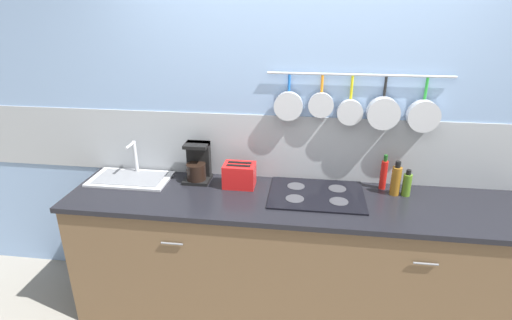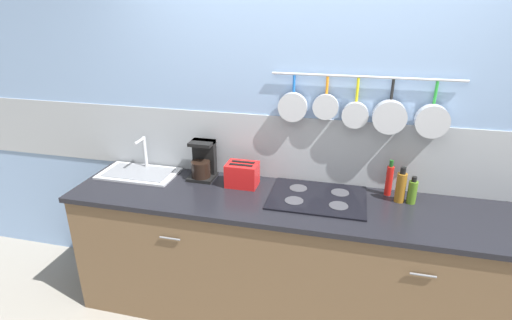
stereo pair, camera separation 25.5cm
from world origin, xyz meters
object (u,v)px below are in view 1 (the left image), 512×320
Objects in this scene: bottle_olive_oil at (384,174)px; bottle_hot_sauce at (396,180)px; toaster at (239,175)px; bottle_sesame_oil at (407,184)px; coffee_maker at (198,165)px.

bottle_olive_oil is 1.04× the size of bottle_hot_sauce.
toaster is at bearing -174.56° from bottle_olive_oil.
toaster is at bearing -179.37° from bottle_hot_sauce.
toaster is 0.98× the size of bottle_hot_sauce.
bottle_olive_oil is at bearing 148.29° from bottle_sesame_oil.
bottle_olive_oil is (1.30, 0.03, -0.01)m from coffee_maker.
bottle_sesame_oil reaches higher than toaster.
toaster is 1.13m from bottle_sesame_oil.
bottle_hot_sauce reaches higher than bottle_sesame_oil.
coffee_maker is 0.32m from toaster.
coffee_maker is at bearing -178.67° from bottle_olive_oil.
coffee_maker is 1.37m from bottle_hot_sauce.
toaster is at bearing -179.60° from bottle_sesame_oil.
coffee_maker reaches higher than bottle_olive_oil.
coffee_maker is 1.20× the size of toaster.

